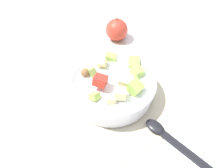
# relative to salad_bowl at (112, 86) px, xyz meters

# --- Properties ---
(ground_plane) EXTENTS (2.40, 2.40, 0.00)m
(ground_plane) POSITION_rel_salad_bowl_xyz_m (0.01, -0.01, -0.05)
(ground_plane) COLOR silver
(placemat) EXTENTS (0.41, 0.35, 0.01)m
(placemat) POSITION_rel_salad_bowl_xyz_m (0.01, -0.01, -0.04)
(placemat) COLOR #BCB299
(placemat) RESTS_ON ground_plane
(salad_bowl) EXTENTS (0.26, 0.26, 0.10)m
(salad_bowl) POSITION_rel_salad_bowl_xyz_m (0.00, 0.00, 0.00)
(salad_bowl) COLOR white
(salad_bowl) RESTS_ON placemat
(serving_spoon) EXTENTS (0.25, 0.06, 0.01)m
(serving_spoon) POSITION_rel_salad_bowl_xyz_m (-0.22, -0.03, -0.03)
(serving_spoon) COLOR black
(serving_spoon) RESTS_ON placemat
(whole_apple) EXTENTS (0.08, 0.08, 0.09)m
(whole_apple) POSITION_rel_salad_bowl_xyz_m (0.22, -0.18, -0.00)
(whole_apple) COLOR #BC3828
(whole_apple) RESTS_ON ground_plane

